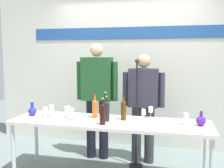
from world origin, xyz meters
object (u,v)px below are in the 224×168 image
(presenter_right, at_px, (143,102))
(wine_glass_left_1, at_px, (72,112))
(wine_glass_left_4, at_px, (51,108))
(wine_bottle_1, at_px, (105,107))
(decanter_blue_right, at_px, (201,121))
(wine_bottle_4, at_px, (124,109))
(wine_glass_right_2, at_px, (151,110))
(decanter_blue_left, at_px, (32,111))
(wine_glass_right_1, at_px, (186,117))
(presenter_left, at_px, (97,93))
(microphone_stand, at_px, (136,131))
(wine_glass_left_3, at_px, (68,108))
(wine_glass_left_2, at_px, (45,110))
(wine_bottle_3, at_px, (107,110))
(wine_bottle_0, at_px, (103,113))
(wine_bottle_2, at_px, (95,108))
(display_table, at_px, (109,125))
(wine_glass_left_0, at_px, (67,110))
(wine_glass_right_0, at_px, (144,113))

(presenter_right, height_order, wine_glass_left_1, presenter_right)
(wine_glass_left_4, bearing_deg, wine_bottle_1, 9.88)
(decanter_blue_right, height_order, wine_bottle_4, wine_bottle_4)
(wine_bottle_1, xyz_separation_m, wine_glass_right_2, (0.59, 0.07, -0.03))
(decanter_blue_left, relative_size, wine_glass_right_1, 1.25)
(decanter_blue_left, distance_m, presenter_left, 0.97)
(microphone_stand, bearing_deg, wine_glass_right_1, -34.36)
(wine_glass_left_1, xyz_separation_m, wine_glass_right_1, (1.41, 0.06, -0.00))
(presenter_right, relative_size, wine_glass_left_3, 11.23)
(wine_glass_left_2, bearing_deg, decanter_blue_right, 2.00)
(wine_bottle_1, relative_size, wine_bottle_3, 1.06)
(wine_bottle_0, height_order, wine_bottle_2, wine_bottle_0)
(display_table, height_order, decanter_blue_left, decanter_blue_left)
(decanter_blue_right, distance_m, wine_glass_right_2, 0.65)
(wine_glass_left_0, distance_m, wine_glass_left_2, 0.29)
(wine_bottle_1, relative_size, wine_glass_left_3, 2.39)
(wine_glass_left_1, bearing_deg, wine_bottle_0, -16.66)
(microphone_stand, bearing_deg, wine_bottle_2, -145.79)
(wine_bottle_0, distance_m, wine_glass_left_4, 0.82)
(decanter_blue_right, distance_m, wine_glass_left_2, 1.97)
(wine_glass_right_0, bearing_deg, microphone_stand, 112.26)
(wine_glass_left_2, height_order, wine_glass_left_4, wine_glass_left_4)
(wine_glass_left_4, bearing_deg, wine_glass_left_0, -9.36)
(decanter_blue_left, height_order, wine_glass_left_4, decanter_blue_left)
(decanter_blue_left, distance_m, wine_bottle_2, 0.88)
(wine_bottle_2, bearing_deg, wine_bottle_4, -3.96)
(wine_glass_left_0, bearing_deg, wine_glass_right_1, -0.34)
(wine_glass_left_2, bearing_deg, wine_glass_right_0, 6.59)
(wine_bottle_0, distance_m, wine_bottle_2, 0.35)
(wine_bottle_0, xyz_separation_m, wine_glass_right_2, (0.53, 0.44, -0.02))
(wine_bottle_4, xyz_separation_m, wine_glass_right_0, (0.25, 0.03, -0.04))
(decanter_blue_right, distance_m, wine_bottle_4, 0.94)
(decanter_blue_left, bearing_deg, wine_bottle_1, 8.50)
(wine_glass_left_2, bearing_deg, wine_bottle_3, 0.81)
(wine_bottle_2, xyz_separation_m, wine_glass_right_1, (1.15, -0.10, -0.03))
(display_table, xyz_separation_m, decanter_blue_left, (-1.09, 0.03, 0.12))
(wine_glass_right_0, bearing_deg, presenter_left, 145.74)
(wine_glass_right_0, bearing_deg, presenter_right, 97.39)
(wine_glass_right_1, bearing_deg, wine_glass_left_0, 179.66)
(wine_glass_right_1, bearing_deg, wine_glass_left_3, 175.72)
(wine_bottle_4, distance_m, wine_glass_left_0, 0.75)
(wine_glass_left_3, bearing_deg, wine_glass_left_0, -75.35)
(wine_bottle_3, distance_m, wine_glass_left_3, 0.60)
(decanter_blue_left, height_order, microphone_stand, microphone_stand)
(wine_bottle_0, xyz_separation_m, wine_bottle_3, (0.01, 0.16, 0.00))
(wine_bottle_4, relative_size, wine_glass_left_0, 2.21)
(presenter_left, bearing_deg, wine_bottle_0, -68.97)
(presenter_left, height_order, wine_bottle_4, presenter_left)
(wine_glass_left_0, bearing_deg, presenter_left, 69.95)
(wine_glass_left_1, distance_m, wine_glass_right_2, 1.02)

